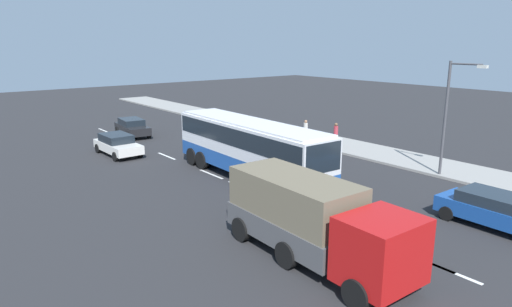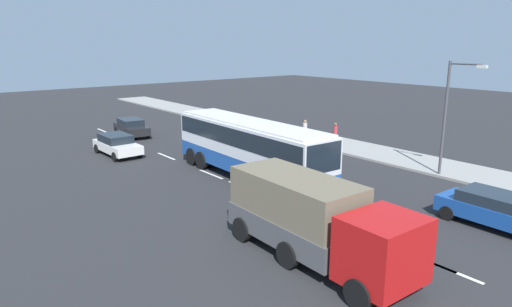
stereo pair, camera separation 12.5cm
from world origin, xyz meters
The scene contains 11 objects.
ground_plane centered at (0.00, 0.00, 0.00)m, with size 120.00×120.00×0.00m, color #28282B.
sidewalk_curb centered at (0.00, 9.78, 0.07)m, with size 80.00×4.00×0.15m, color gray.
lane_centreline centered at (0.21, -2.07, 0.00)m, with size 38.92×0.16×0.01m.
coach_bus centered at (0.42, -0.83, 2.08)m, with size 11.77×2.98×3.34m.
cargo_truck centered at (9.63, -5.13, 1.58)m, with size 7.74×2.79×2.87m.
car_white_minivan centered at (-9.76, -4.52, 0.77)m, with size 4.42×2.01×1.44m.
car_black_sedan centered at (-15.29, -1.04, 0.77)m, with size 4.56×2.23×1.44m.
car_blue_saloon centered at (12.40, 2.98, 0.79)m, with size 4.76×2.09×1.47m.
pedestrian_near_curb centered at (-1.70, 8.84, 1.16)m, with size 0.32×0.32×1.75m.
pedestrian_at_crossing centered at (-4.19, 8.20, 1.13)m, with size 0.32×0.32×1.70m.
street_lamp centered at (7.23, 8.11, 3.94)m, with size 2.10×0.24×6.48m.
Camera 1 is at (19.94, -15.94, 7.59)m, focal length 31.51 mm.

